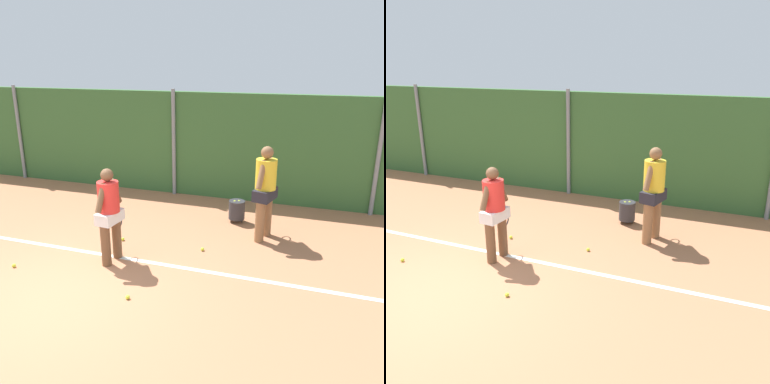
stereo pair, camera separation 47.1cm
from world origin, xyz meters
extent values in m
plane|color=#B2704C|center=(0.00, 1.64, 0.00)|extent=(26.45, 26.45, 0.00)
cube|color=#386633|center=(0.00, 5.60, 1.36)|extent=(17.20, 0.25, 2.72)
cylinder|color=gray|center=(-4.96, 5.42, 1.40)|extent=(0.10, 0.10, 2.79)
cylinder|color=gray|center=(0.00, 5.42, 1.40)|extent=(0.10, 0.10, 2.79)
cube|color=white|center=(0.00, 1.58, 0.00)|extent=(12.57, 0.10, 0.01)
cylinder|color=brown|center=(0.30, 1.26, 0.38)|extent=(0.17, 0.17, 0.76)
cylinder|color=brown|center=(0.33, 1.60, 0.38)|extent=(0.17, 0.17, 0.76)
cube|color=white|center=(0.32, 1.43, 0.86)|extent=(0.35, 0.53, 0.20)
cylinder|color=red|center=(0.32, 1.43, 1.24)|extent=(0.37, 0.37, 0.54)
sphere|color=brown|center=(0.32, 1.43, 1.63)|extent=(0.22, 0.22, 0.22)
cylinder|color=brown|center=(0.30, 1.22, 1.28)|extent=(0.12, 0.31, 0.51)
cylinder|color=brown|center=(0.34, 1.64, 1.28)|extent=(0.12, 0.31, 0.51)
cylinder|color=black|center=(0.30, 1.73, 0.91)|extent=(0.03, 0.03, 0.28)
torus|color=#26262B|center=(0.30, 1.73, 0.64)|extent=(0.05, 0.28, 0.28)
cylinder|color=#8C603D|center=(2.71, 3.11, 0.42)|extent=(0.19, 0.19, 0.84)
cylinder|color=#8C603D|center=(2.80, 3.47, 0.42)|extent=(0.19, 0.19, 0.84)
cube|color=#23232D|center=(2.75, 3.29, 0.95)|extent=(0.45, 0.62, 0.22)
cylinder|color=yellow|center=(2.75, 3.29, 1.36)|extent=(0.41, 0.41, 0.60)
sphere|color=#8C603D|center=(2.75, 3.29, 1.80)|extent=(0.24, 0.24, 0.24)
cylinder|color=#8C603D|center=(2.69, 3.06, 1.41)|extent=(0.17, 0.33, 0.57)
cylinder|color=#8C603D|center=(2.81, 3.51, 1.41)|extent=(0.17, 0.33, 0.57)
cylinder|color=black|center=(2.78, 3.61, 1.01)|extent=(0.03, 0.03, 0.28)
torus|color=#26262B|center=(2.78, 3.61, 0.74)|extent=(0.09, 0.28, 0.28)
cylinder|color=#2D2D33|center=(2.05, 3.98, 0.29)|extent=(0.36, 0.36, 0.42)
cylinder|color=#2D2D33|center=(2.18, 3.98, 0.04)|extent=(0.02, 0.02, 0.08)
cylinder|color=#2D2D33|center=(1.92, 3.98, 0.04)|extent=(0.02, 0.02, 0.08)
cylinder|color=#2D2D33|center=(2.05, 4.10, 0.04)|extent=(0.02, 0.02, 0.08)
sphere|color=#CCDB33|center=(2.09, 4.01, 0.48)|extent=(0.07, 0.07, 0.07)
sphere|color=#CCDB33|center=(2.00, 3.96, 0.48)|extent=(0.07, 0.07, 0.07)
sphere|color=#CCDB33|center=(-1.22, 0.66, 0.03)|extent=(0.07, 0.07, 0.07)
sphere|color=#CCDB33|center=(1.15, 0.40, 0.03)|extent=(0.07, 0.07, 0.07)
sphere|color=#CCDB33|center=(0.09, 2.26, 0.03)|extent=(0.07, 0.07, 0.07)
sphere|color=#CCDB33|center=(1.75, 2.34, 0.03)|extent=(0.07, 0.07, 0.07)
camera|label=1|loc=(3.80, -4.39, 3.50)|focal=37.90mm
camera|label=2|loc=(4.24, -4.23, 3.50)|focal=37.90mm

